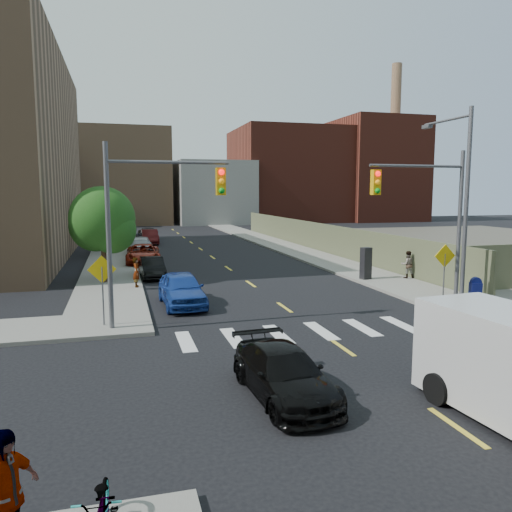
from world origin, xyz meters
TOP-DOWN VIEW (x-y plane):
  - ground at (0.00, 0.00)m, footprint 160.00×160.00m
  - sidewalk_nw at (-7.75, 41.50)m, footprint 3.50×73.00m
  - sidewalk_ne at (7.75, 41.50)m, footprint 3.50×73.00m
  - fence_north at (9.60, 28.00)m, footprint 0.12×44.00m
  - gravel_lot at (28.00, 30.00)m, footprint 36.00×42.00m
  - bg_bldg_west at (-22.00, 70.00)m, footprint 14.00×18.00m
  - bg_bldg_midwest at (-6.00, 72.00)m, footprint 14.00×16.00m
  - bg_bldg_center at (8.00, 70.00)m, footprint 12.00×16.00m
  - bg_bldg_east at (22.00, 72.00)m, footprint 18.00×18.00m
  - bg_bldg_fareast at (38.00, 70.00)m, footprint 14.00×16.00m
  - smokestack at (42.00, 70.00)m, footprint 1.80×1.80m
  - signal_nw at (-5.98, 6.00)m, footprint 4.59×0.30m
  - signal_ne at (5.98, 6.00)m, footprint 4.59×0.30m
  - streetlight_ne at (8.20, 6.90)m, footprint 0.25×3.70m
  - warn_sign_nw at (-7.80, 6.50)m, footprint 1.06×0.06m
  - warn_sign_ne at (7.20, 6.50)m, footprint 1.06×0.06m
  - warn_sign_midwest at (-7.80, 20.00)m, footprint 1.06×0.06m
  - tree_west_near at (-8.00, 16.05)m, footprint 3.66×3.64m
  - tree_west_far at (-8.00, 31.05)m, footprint 3.66×3.64m
  - parked_car_blue at (-4.44, 9.62)m, footprint 1.99×4.61m
  - parked_car_black at (-5.26, 17.63)m, footprint 1.46×3.85m
  - parked_car_red at (-5.50, 23.72)m, footprint 2.62×5.25m
  - parked_car_silver at (-5.50, 28.43)m, footprint 1.99×4.66m
  - parked_car_white at (-5.50, 29.04)m, footprint 2.26×4.78m
  - parked_car_maroon at (-4.20, 37.50)m, footprint 1.58×4.46m
  - parked_car_grey at (-4.20, 41.67)m, footprint 2.65×4.96m
  - black_sedan at (-3.20, -1.41)m, footprint 2.05×4.45m
  - mailbox at (8.54, 6.00)m, footprint 0.57×0.48m
  - payphone at (6.66, 13.00)m, footprint 0.63×0.55m
  - pedestrian_west at (-6.30, 14.03)m, footprint 0.43×0.61m
  - pedestrian_east at (9.20, 12.66)m, footprint 0.87×0.74m
  - pedestrian_sw at (-8.74, -6.00)m, footprint 1.05×1.18m

SIDE VIEW (x-z plane):
  - ground at x=0.00m, z-range 0.00..0.00m
  - gravel_lot at x=28.00m, z-range 0.00..0.06m
  - sidewalk_nw at x=-7.75m, z-range 0.00..0.15m
  - sidewalk_ne at x=7.75m, z-range 0.00..0.15m
  - parked_car_black at x=-5.26m, z-range 0.00..1.26m
  - black_sedan at x=-3.20m, z-range 0.00..1.26m
  - parked_car_grey at x=-4.20m, z-range 0.00..1.33m
  - parked_car_silver at x=-5.50m, z-range 0.00..1.34m
  - parked_car_red at x=-5.50m, z-range 0.00..1.43m
  - mailbox at x=8.54m, z-range 0.13..1.32m
  - parked_car_maroon at x=-4.20m, z-range 0.00..1.47m
  - parked_car_blue at x=-4.44m, z-range 0.00..1.55m
  - parked_car_white at x=-5.50m, z-range 0.00..1.58m
  - pedestrian_west at x=-6.30m, z-range 0.15..1.74m
  - pedestrian_east at x=9.20m, z-range 0.15..1.75m
  - payphone at x=6.66m, z-range 0.15..2.00m
  - pedestrian_sw at x=-8.74m, z-range 0.15..2.06m
  - fence_north at x=9.60m, z-range 0.00..2.50m
  - warn_sign_nw at x=-7.80m, z-range 0.58..3.41m
  - warn_sign_ne at x=7.20m, z-range 0.58..3.41m
  - warn_sign_midwest at x=-7.80m, z-range 0.58..3.41m
  - tree_west_near at x=-8.00m, z-range 0.72..6.24m
  - tree_west_far at x=-8.00m, z-range 0.72..6.24m
  - signal_nw at x=-5.98m, z-range 1.03..8.03m
  - signal_ne at x=5.98m, z-range 1.03..8.03m
  - bg_bldg_center at x=8.00m, z-range 0.00..10.00m
  - streetlight_ne at x=8.20m, z-range 0.72..9.72m
  - bg_bldg_west at x=-22.00m, z-range 0.00..12.00m
  - bg_bldg_midwest at x=-6.00m, z-range 0.00..15.00m
  - bg_bldg_east at x=22.00m, z-range 0.00..16.00m
  - bg_bldg_fareast at x=38.00m, z-range 0.00..18.00m
  - smokestack at x=42.00m, z-range 0.00..28.00m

